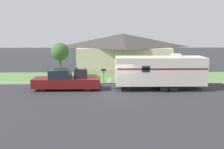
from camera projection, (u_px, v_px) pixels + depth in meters
name	position (u px, v px, depth m)	size (l,w,h in m)	color
ground_plane	(119.00, 93.00, 21.87)	(120.00, 120.00, 0.00)	#2D2D33
curb_strip	(118.00, 83.00, 25.56)	(80.00, 0.30, 0.14)	#ADADA8
lawn_strip	(116.00, 77.00, 29.16)	(80.00, 7.00, 0.03)	#568442
house_across_street	(123.00, 50.00, 36.45)	(13.81, 8.60, 4.99)	beige
pickup_truck	(66.00, 80.00, 22.99)	(6.24, 1.97, 2.01)	black
travel_trailer	(160.00, 71.00, 22.97)	(9.31, 2.51, 3.30)	black
mailbox	(104.00, 72.00, 26.36)	(0.48, 0.20, 1.40)	brown
tree_in_yard	(60.00, 52.00, 28.54)	(2.06, 2.06, 4.03)	brown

